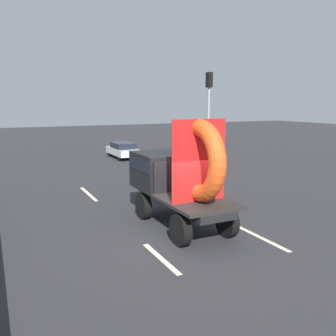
% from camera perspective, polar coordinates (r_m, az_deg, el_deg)
% --- Properties ---
extents(ground_plane, '(120.00, 120.00, 0.00)m').
position_cam_1_polar(ground_plane, '(12.09, 2.37, -10.46)').
color(ground_plane, '#28282B').
extents(flatbed_truck, '(2.02, 4.85, 3.79)m').
position_cam_1_polar(flatbed_truck, '(12.70, 1.34, -1.04)').
color(flatbed_truck, black).
rests_on(flatbed_truck, ground_plane).
extents(distant_sedan, '(1.62, 3.78, 1.23)m').
position_cam_1_polar(distant_sedan, '(28.69, -7.12, 2.89)').
color(distant_sedan, black).
rests_on(distant_sedan, ground_plane).
extents(traffic_light, '(0.42, 0.36, 6.11)m').
position_cam_1_polar(traffic_light, '(22.59, 6.45, 9.35)').
color(traffic_light, gray).
rests_on(traffic_light, ground_plane).
extents(lane_dash_left_near, '(0.16, 2.25, 0.01)m').
position_cam_1_polar(lane_dash_left_near, '(10.37, -1.14, -14.03)').
color(lane_dash_left_near, beige).
rests_on(lane_dash_left_near, ground_plane).
extents(lane_dash_left_far, '(0.16, 2.88, 0.01)m').
position_cam_1_polar(lane_dash_left_far, '(17.67, -12.44, -4.00)').
color(lane_dash_left_far, beige).
rests_on(lane_dash_left_far, ground_plane).
extents(lane_dash_right_near, '(0.16, 2.63, 0.01)m').
position_cam_1_polar(lane_dash_right_near, '(12.21, 14.35, -10.54)').
color(lane_dash_right_near, beige).
rests_on(lane_dash_right_near, ground_plane).
extents(lane_dash_right_far, '(0.16, 2.17, 0.01)m').
position_cam_1_polar(lane_dash_right_far, '(18.85, -1.95, -2.87)').
color(lane_dash_right_far, beige).
rests_on(lane_dash_right_far, ground_plane).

